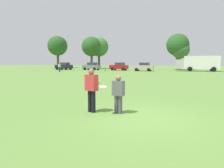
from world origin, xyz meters
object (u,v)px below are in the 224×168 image
Objects in this scene: player_defender at (118,92)px; parked_car_mid_right at (144,67)px; bystander_sideline_watcher at (60,67)px; frisbee at (103,87)px; parked_car_center at (119,66)px; parked_car_mid_left at (92,66)px; traffic_cone at (98,81)px; player_thrower at (92,88)px; box_truck at (198,63)px; bystander_field_marshal at (105,67)px; parked_car_near_left at (64,66)px.

player_defender is 34.76m from parked_car_mid_right.
parked_car_mid_right is 17.57m from bystander_sideline_watcher.
parked_car_center is at bearing 104.88° from frisbee.
player_defender is 39.89m from parked_car_mid_left.
frisbee reaches higher than traffic_cone.
parked_car_center reaches higher than player_thrower.
parked_car_mid_right reaches higher than player_defender.
parked_car_mid_right is (-3.17, 34.64, -0.03)m from player_thrower.
bystander_sideline_watcher is at bearing 131.32° from traffic_cone.
bystander_sideline_watcher is (-9.52, -10.00, 0.06)m from parked_car_center.
box_truck is 19.66m from bystander_field_marshal.
box_truck is at bearing 68.43° from traffic_cone.
parked_car_center is at bearing 4.68° from parked_car_near_left.
traffic_cone is at bearing -90.50° from parked_car_mid_right.
player_thrower reaches higher than bystander_field_marshal.
player_defender is at bearing -74.28° from parked_car_center.
parked_car_mid_left is at bearing 115.42° from player_defender.
box_truck reaches higher than parked_car_mid_left.
parked_car_mid_right is 11.40m from box_truck.
bystander_sideline_watcher reaches higher than player_thrower.
traffic_cone is 25.64m from parked_car_mid_right.
frisbee is at bearing -56.20° from parked_car_near_left.
player_thrower is 38.26m from box_truck.
parked_car_mid_left reaches higher than bystander_field_marshal.
bystander_sideline_watcher is at bearing -133.59° from parked_car_center.
parked_car_mid_left reaches higher than player_thrower.
player_thrower is 0.20× the size of box_truck.
box_truck reaches higher than bystander_sideline_watcher.
traffic_cone is 29.98m from parked_car_mid_left.
parked_car_near_left reaches higher than traffic_cone.
parked_car_mid_right is (6.00, -1.76, 0.00)m from parked_car_center.
box_truck is at bearing 3.48° from parked_car_center.
parked_car_mid_right is at bearing -1.75° from parked_car_near_left.
bystander_field_marshal reaches higher than frisbee.
bystander_sideline_watcher reaches higher than player_defender.
player_defender is 0.64m from frisbee.
bystander_field_marshal is at bearing -97.19° from parked_car_center.
box_truck is 28.75m from bystander_sideline_watcher.
box_truck is at bearing 24.28° from bystander_field_marshal.
parked_car_mid_left is 6.92m from parked_car_center.
frisbee is at bearing -141.01° from player_defender.
parked_car_mid_left is at bearing 131.55° from bystander_field_marshal.
parked_car_near_left is 1.00× the size of parked_car_mid_left.
bystander_field_marshal is at bearing 18.93° from bystander_sideline_watcher.
traffic_cone is 0.11× the size of parked_car_center.
bystander_sideline_watcher is at bearing 125.29° from player_thrower.
box_truck is at bearing 79.07° from frisbee.
player_defender is 37.93m from box_truck.
traffic_cone is (-3.40, 9.01, -0.72)m from player_thrower.
bystander_field_marshal is at bearing 109.74° from frisbee.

